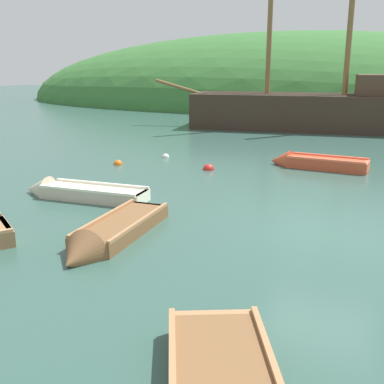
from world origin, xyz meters
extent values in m
plane|color=#33564C|center=(0.00, 0.00, 0.00)|extent=(120.00, 120.00, 0.00)
ellipsoid|color=#387033|center=(-7.28, 35.04, 0.00)|extent=(55.33, 25.22, 13.11)
cube|color=#38281E|center=(-2.98, 17.27, 0.59)|extent=(13.32, 5.22, 2.77)
cube|color=#997A51|center=(-2.98, 17.27, 1.92)|extent=(12.77, 4.86, 0.10)
cylinder|color=olive|center=(-10.63, 16.45, 2.27)|extent=(2.95, 0.51, 0.97)
cylinder|color=olive|center=(-5.30, 17.02, 6.95)|extent=(0.28, 0.28, 9.96)
cylinder|color=olive|center=(-1.04, 17.48, 6.45)|extent=(0.30, 0.30, 8.96)
cube|color=#4C3828|center=(0.64, 17.65, 2.52)|extent=(2.47, 2.92, 1.10)
cube|color=brown|center=(-4.15, -1.84, 0.09)|extent=(1.04, 2.85, 0.41)
cone|color=brown|center=(-4.11, -3.60, 0.09)|extent=(0.95, 0.72, 0.93)
cube|color=#AE7B4F|center=(-4.18, -0.47, 0.15)|extent=(0.89, 0.14, 0.29)
cube|color=#AE7B4F|center=(-4.14, -2.33, 0.23)|extent=(0.91, 0.20, 0.05)
cube|color=#AE7B4F|center=(-4.16, -1.34, 0.23)|extent=(0.91, 0.20, 0.05)
cube|color=#AE7B4F|center=(-4.60, -1.85, 0.32)|extent=(0.14, 2.78, 0.07)
cube|color=#AE7B4F|center=(-3.70, -1.83, 0.32)|extent=(0.14, 2.78, 0.07)
cube|color=tan|center=(-6.28, -3.05, 0.18)|extent=(1.01, 0.79, 0.32)
cube|color=#C64C2D|center=(-0.67, 6.61, 0.13)|extent=(2.82, 1.14, 0.49)
cone|color=#C64C2D|center=(-2.38, 6.76, 0.13)|extent=(0.76, 0.92, 0.86)
cube|color=#FF6E48|center=(0.65, 6.50, 0.20)|extent=(0.19, 0.83, 0.34)
cube|color=#FF6E48|center=(-1.15, 6.65, 0.31)|extent=(0.25, 0.85, 0.05)
cube|color=#FF6E48|center=(-0.19, 6.57, 0.31)|extent=(0.25, 0.85, 0.05)
cube|color=#FF6E48|center=(-0.63, 7.02, 0.40)|extent=(2.69, 0.31, 0.07)
cube|color=#FF6E48|center=(-0.71, 6.20, 0.40)|extent=(2.69, 0.31, 0.07)
cube|color=#AE7B4F|center=(-0.95, -4.93, 0.17)|extent=(1.04, 0.56, 0.32)
cube|color=#AE7B4F|center=(-0.57, -5.77, 0.27)|extent=(1.09, 0.62, 0.05)
cube|color=#AE7B4F|center=(-0.87, -6.48, 0.36)|extent=(1.28, 2.70, 0.07)
cube|color=#AE7B4F|center=(0.15, -6.01, 0.36)|extent=(1.28, 2.70, 0.07)
cube|color=beige|center=(-6.20, 0.21, 0.10)|extent=(3.02, 1.00, 0.44)
cone|color=beige|center=(-8.07, 0.14, 0.10)|extent=(0.76, 0.88, 0.86)
cube|color=white|center=(-4.76, 0.26, 0.17)|extent=(0.15, 0.82, 0.31)
cube|color=white|center=(-6.73, 0.19, 0.26)|extent=(0.21, 0.84, 0.05)
cube|color=white|center=(-5.68, 0.22, 0.26)|extent=(0.21, 0.84, 0.05)
cube|color=white|center=(-6.22, 0.62, 0.35)|extent=(2.93, 0.18, 0.07)
cube|color=white|center=(-6.19, -0.20, 0.35)|extent=(2.93, 0.18, 0.07)
sphere|color=white|center=(-6.94, 6.48, 0.00)|extent=(0.30, 0.30, 0.30)
sphere|color=red|center=(-4.56, 4.96, 0.00)|extent=(0.41, 0.41, 0.41)
sphere|color=orange|center=(-8.00, 4.55, 0.00)|extent=(0.34, 0.34, 0.34)
camera|label=1|loc=(0.91, -10.39, 3.60)|focal=44.00mm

